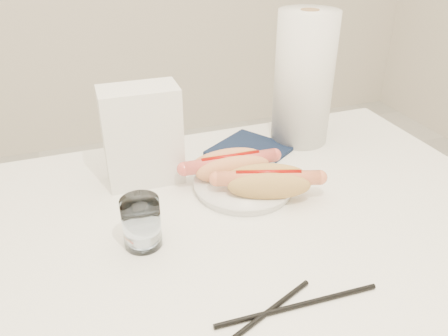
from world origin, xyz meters
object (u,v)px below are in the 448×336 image
object	(u,v)px
water_glass	(142,223)
paper_towel_roll	(304,79)
napkin_box	(142,136)
table	(215,258)
plate	(244,186)
hotdog_left	(230,165)
hotdog_right	(268,182)

from	to	relation	value
water_glass	paper_towel_roll	xyz separation A→B (m)	(0.44, 0.27, 0.11)
water_glass	napkin_box	xyz separation A→B (m)	(0.05, 0.21, 0.06)
napkin_box	paper_towel_roll	bearing A→B (deg)	10.50
table	plate	xyz separation A→B (m)	(0.10, 0.11, 0.07)
table	paper_towel_roll	world-z (taller)	paper_towel_roll
hotdog_left	paper_towel_roll	bearing A→B (deg)	32.77
table	hotdog_left	size ratio (longest dim) A/B	6.13
table	hotdog_right	xyz separation A→B (m)	(0.13, 0.06, 0.10)
table	hotdog_right	bearing A→B (deg)	25.47
hotdog_left	plate	bearing A→B (deg)	-60.60
plate	paper_towel_roll	bearing A→B (deg)	38.23
paper_towel_roll	plate	bearing A→B (deg)	-141.77
hotdog_right	paper_towel_roll	bearing A→B (deg)	68.25
hotdog_left	napkin_box	world-z (taller)	napkin_box
water_glass	paper_towel_roll	world-z (taller)	paper_towel_roll
paper_towel_roll	napkin_box	bearing A→B (deg)	-170.72
water_glass	plate	bearing A→B (deg)	24.63
hotdog_right	plate	bearing A→B (deg)	136.36
hotdog_right	napkin_box	distance (m)	0.27
table	hotdog_left	distance (m)	0.20
plate	water_glass	bearing A→B (deg)	-155.37
plate	hotdog_right	size ratio (longest dim) A/B	1.00
hotdog_right	hotdog_left	bearing A→B (deg)	136.03
water_glass	paper_towel_roll	bearing A→B (deg)	31.79
table	water_glass	world-z (taller)	water_glass
hotdog_right	paper_towel_roll	xyz separation A→B (m)	(0.19, 0.22, 0.11)
table	water_glass	xyz separation A→B (m)	(-0.12, 0.01, 0.10)
hotdog_left	paper_towel_roll	xyz separation A→B (m)	(0.23, 0.14, 0.11)
napkin_box	paper_towel_roll	distance (m)	0.41
hotdog_right	water_glass	size ratio (longest dim) A/B	2.21
plate	napkin_box	size ratio (longest dim) A/B	0.97
hotdog_right	water_glass	xyz separation A→B (m)	(-0.25, -0.05, 0.00)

